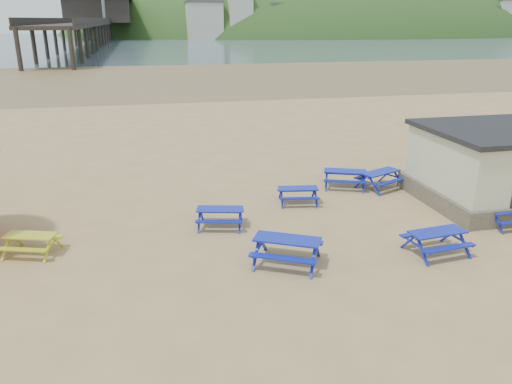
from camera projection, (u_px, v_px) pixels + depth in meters
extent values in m
plane|color=tan|center=(275.00, 230.00, 18.25)|extent=(400.00, 400.00, 0.00)
plane|color=olive|center=(174.00, 75.00, 68.93)|extent=(400.00, 400.00, 0.00)
plane|color=#495C69|center=(152.00, 41.00, 174.89)|extent=(400.00, 400.00, 0.00)
cube|color=#0B02A1|center=(220.00, 209.00, 18.35)|extent=(1.82, 1.05, 0.05)
cube|color=#0B02A1|center=(221.00, 210.00, 18.97)|extent=(1.72, 0.64, 0.05)
cube|color=#0B02A1|center=(219.00, 222.00, 17.90)|extent=(1.72, 0.64, 0.05)
cube|color=#0B02A1|center=(345.00, 171.00, 22.66)|extent=(2.04, 1.39, 0.05)
cube|color=#0B02A1|center=(345.00, 173.00, 23.34)|extent=(1.86, 0.95, 0.05)
cube|color=#0B02A1|center=(345.00, 181.00, 22.16)|extent=(1.86, 0.95, 0.05)
cube|color=#0B02A1|center=(381.00, 172.00, 22.52)|extent=(2.04, 1.43, 0.05)
cube|color=#0B02A1|center=(370.00, 175.00, 23.11)|extent=(1.85, 0.99, 0.05)
cube|color=#0B02A1|center=(391.00, 182.00, 22.14)|extent=(1.85, 0.99, 0.05)
cube|color=#0B02A1|center=(287.00, 239.00, 15.50)|extent=(2.20, 1.68, 0.06)
cube|color=#0B02A1|center=(291.00, 240.00, 16.23)|extent=(1.95, 1.22, 0.06)
cube|color=#0B02A1|center=(282.00, 258.00, 14.98)|extent=(1.95, 1.22, 0.06)
cube|color=#0B02A1|center=(438.00, 232.00, 16.22)|extent=(1.94, 0.92, 0.05)
cube|color=#0B02A1|center=(425.00, 233.00, 16.87)|extent=(1.89, 0.46, 0.05)
cube|color=#0B02A1|center=(449.00, 248.00, 15.76)|extent=(1.89, 0.46, 0.05)
cube|color=#0B02A1|center=(510.00, 210.00, 18.39)|extent=(1.58, 0.66, 0.04)
cube|color=#0B02A1|center=(499.00, 212.00, 18.95)|extent=(1.56, 0.28, 0.04)
cube|color=#B3AB13|center=(30.00, 235.00, 16.21)|extent=(1.75, 1.11, 0.05)
cube|color=#B3AB13|center=(40.00, 236.00, 16.81)|extent=(1.62, 0.72, 0.05)
cube|color=#B3AB13|center=(22.00, 250.00, 15.78)|extent=(1.62, 0.72, 0.05)
cube|color=#665B4C|center=(508.00, 192.00, 21.23)|extent=(7.40, 5.40, 0.70)
cube|color=black|center=(98.00, 23.00, 173.80)|extent=(9.00, 220.00, 0.60)
cube|color=black|center=(99.00, 11.00, 182.62)|extent=(22.00, 30.00, 8.00)
ellipsoid|color=#2D4C1E|center=(331.00, 55.00, 252.09)|extent=(264.00, 144.00, 108.00)
cube|color=#0B02A1|center=(298.00, 188.00, 20.70)|extent=(1.71, 0.89, 0.05)
cube|color=#0B02A1|center=(296.00, 190.00, 21.30)|extent=(1.65, 0.49, 0.05)
cube|color=#0B02A1|center=(300.00, 198.00, 20.27)|extent=(1.65, 0.49, 0.05)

